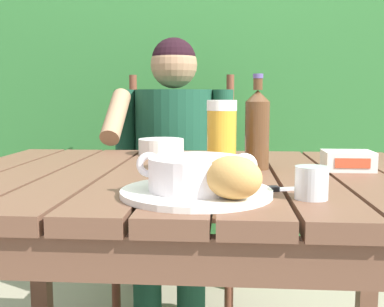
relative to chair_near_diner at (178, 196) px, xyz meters
name	(u,v)px	position (x,y,z in m)	size (l,w,h in m)	color
dining_table	(191,209)	(0.13, -0.90, 0.16)	(1.25, 0.92, 0.76)	brown
hedge_backdrop	(189,43)	(-0.01, 0.69, 0.76)	(3.12, 0.88, 2.89)	#2F6F32
chair_near_diner	(178,196)	(0.00, 0.00, 0.00)	(0.50, 0.45, 1.05)	brown
person_eating	(172,158)	(0.00, -0.20, 0.20)	(0.48, 0.47, 1.19)	#184630
serving_plate	(196,192)	(0.16, -1.18, 0.27)	(0.30, 0.30, 0.01)	white
soup_bowl	(196,172)	(0.16, -1.18, 0.31)	(0.24, 0.19, 0.07)	white
bread_roll	(233,178)	(0.23, -1.26, 0.31)	(0.13, 0.11, 0.08)	tan
beer_glass	(222,137)	(0.20, -0.92, 0.35)	(0.07, 0.07, 0.18)	gold
beer_bottle	(257,128)	(0.30, -0.84, 0.37)	(0.06, 0.06, 0.25)	brown
water_glass_small	(311,183)	(0.38, -1.19, 0.29)	(0.06, 0.06, 0.06)	silver
butter_tub	(348,161)	(0.53, -0.84, 0.29)	(0.13, 0.10, 0.05)	white
table_knife	(277,189)	(0.32, -1.12, 0.26)	(0.15, 0.06, 0.01)	silver
diner_bowl	(161,146)	(0.00, -0.55, 0.29)	(0.15, 0.15, 0.05)	white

